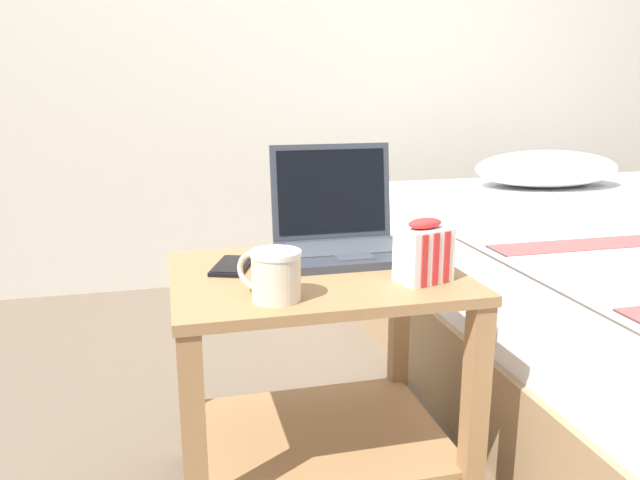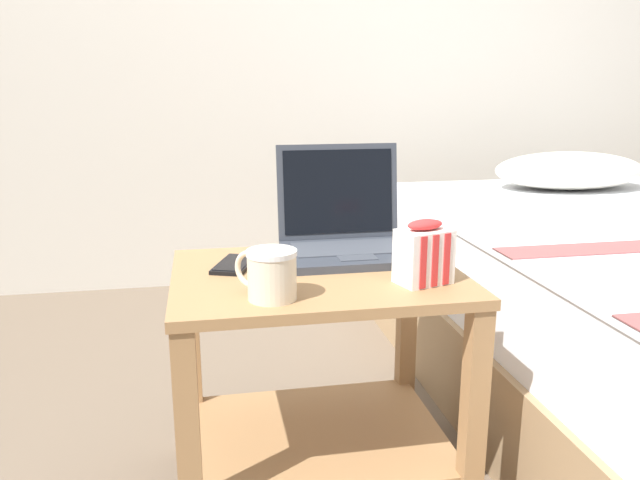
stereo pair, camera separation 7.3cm
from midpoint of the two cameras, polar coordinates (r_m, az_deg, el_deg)
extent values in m
cube|color=beige|center=(2.91, -5.73, 20.52)|extent=(8.00, 0.05, 2.50)
ellipsoid|color=silver|center=(2.61, 22.60, 5.90)|extent=(0.59, 0.36, 0.14)
cube|color=#997047|center=(1.35, 1.27, -3.40)|extent=(0.62, 0.48, 0.02)
cube|color=#997047|center=(1.51, 1.19, -17.49)|extent=(0.58, 0.44, 0.02)
cube|color=#997047|center=(1.24, -10.13, -18.83)|extent=(0.04, 0.04, 0.51)
cube|color=#997047|center=(1.36, 15.38, -16.04)|extent=(0.04, 0.04, 0.51)
cube|color=#997047|center=(1.62, -10.37, -10.60)|extent=(0.04, 0.04, 0.51)
cube|color=#997047|center=(1.71, 9.09, -9.16)|extent=(0.04, 0.04, 0.51)
cube|color=#333842|center=(1.45, 4.20, -1.30)|extent=(0.30, 0.24, 0.02)
cube|color=#424751|center=(1.47, 4.03, -0.72)|extent=(0.26, 0.13, 0.00)
cube|color=#424751|center=(1.39, 4.90, -1.60)|extent=(0.08, 0.05, 0.00)
cube|color=#333842|center=(1.55, 3.01, 4.45)|extent=(0.30, 0.04, 0.23)
cube|color=black|center=(1.55, 3.05, 4.44)|extent=(0.27, 0.03, 0.20)
cube|color=blue|center=(1.58, 5.61, 2.59)|extent=(0.03, 0.01, 0.04)
cube|color=yellow|center=(1.55, 1.04, 6.85)|extent=(0.02, 0.01, 0.05)
cube|color=black|center=(1.58, 5.63, 3.27)|extent=(0.03, 0.01, 0.03)
cube|color=orange|center=(1.57, 4.98, 4.65)|extent=(0.05, 0.01, 0.04)
cylinder|color=beige|center=(1.17, -2.62, -3.21)|extent=(0.09, 0.09, 0.10)
cylinder|color=silver|center=(1.15, -2.65, -1.19)|extent=(0.10, 0.10, 0.01)
cylinder|color=black|center=(1.16, -2.64, -1.62)|extent=(0.08, 0.08, 0.01)
torus|color=beige|center=(1.19, -4.61, -2.72)|extent=(0.06, 0.06, 0.08)
cube|color=white|center=(1.28, 11.08, -1.50)|extent=(0.12, 0.10, 0.11)
cube|color=red|center=(1.24, 11.12, -2.09)|extent=(0.01, 0.01, 0.11)
cube|color=red|center=(1.25, 12.14, -1.91)|extent=(0.01, 0.01, 0.11)
cube|color=red|center=(1.27, 13.14, -1.73)|extent=(0.01, 0.01, 0.11)
ellipsoid|color=red|center=(1.26, 11.22, 1.38)|extent=(0.09, 0.06, 0.02)
cube|color=black|center=(1.39, -6.31, -2.25)|extent=(0.12, 0.16, 0.01)
cube|color=black|center=(1.39, -6.32, -2.05)|extent=(0.10, 0.14, 0.00)
camera|label=1|loc=(0.04, -88.38, 0.41)|focal=35.00mm
camera|label=2|loc=(0.04, 91.62, -0.41)|focal=35.00mm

